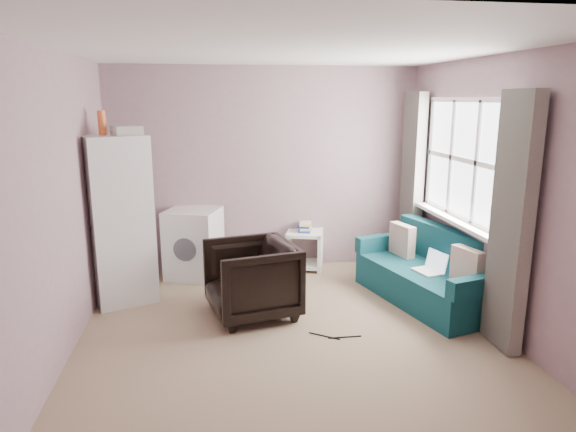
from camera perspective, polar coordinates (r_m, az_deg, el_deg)
name	(u,v)px	position (r m, az deg, el deg)	size (l,w,h in m)	color
room	(295,203)	(4.34, 0.78, 1.50)	(3.84, 4.24, 2.54)	#977E63
armchair	(252,275)	(5.09, -4.07, -6.61)	(0.80, 0.75, 0.83)	black
fridge	(119,218)	(5.64, -18.29, -0.24)	(0.79, 0.78, 2.00)	silver
washing_machine	(194,242)	(6.27, -10.42, -2.83)	(0.74, 0.74, 0.83)	silver
side_table	(305,247)	(6.50, 1.87, -3.42)	(0.54, 0.54, 0.60)	white
sofa	(431,276)	(5.69, 15.59, -6.41)	(1.18, 1.83, 0.75)	#124C55
window_dressing	(452,198)	(5.57, 17.79, 1.90)	(0.17, 2.62, 2.18)	white
floor_cables	(335,336)	(4.80, 5.20, -13.19)	(0.46, 0.19, 0.01)	black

